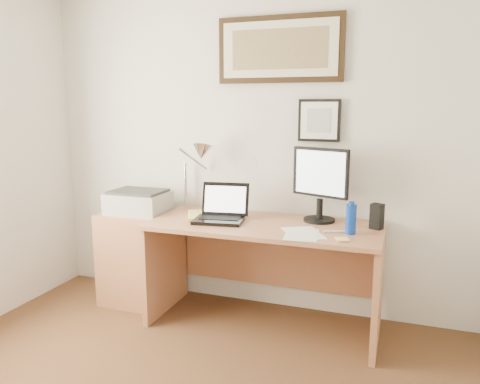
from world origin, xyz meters
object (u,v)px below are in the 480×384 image
at_px(book, 188,216).
at_px(lcd_monitor, 320,181).
at_px(water_bottle, 351,219).
at_px(side_cabinet, 136,258).
at_px(laptop, 221,213).
at_px(printer, 138,202).
at_px(desk, 267,252).

height_order(book, lcd_monitor, lcd_monitor).
bearing_deg(water_bottle, side_cabinet, 176.05).
distance_m(side_cabinet, book, 0.63).
bearing_deg(book, water_bottle, -2.83).
bearing_deg(laptop, book, 177.50).
xyz_separation_m(water_bottle, printer, (-1.63, 0.13, -0.03)).
height_order(side_cabinet, laptop, laptop).
distance_m(book, lcd_monitor, 0.99).
relative_size(water_bottle, desk, 0.12).
bearing_deg(water_bottle, book, 177.17).
distance_m(lcd_monitor, printer, 1.41).
bearing_deg(side_cabinet, water_bottle, -3.95).
xyz_separation_m(side_cabinet, desk, (1.07, 0.04, 0.15)).
bearing_deg(side_cabinet, desk, 1.89).
height_order(side_cabinet, printer, printer).
distance_m(water_bottle, lcd_monitor, 0.40).
bearing_deg(desk, side_cabinet, -178.11).
height_order(water_bottle, book, water_bottle).
xyz_separation_m(laptop, printer, (-0.73, 0.08, 0.01)).
height_order(desk, lcd_monitor, lcd_monitor).
xyz_separation_m(book, lcd_monitor, (0.93, 0.19, 0.28)).
bearing_deg(book, lcd_monitor, 11.75).
bearing_deg(book, desk, 9.05).
distance_m(book, laptop, 0.27).
xyz_separation_m(book, printer, (-0.46, 0.07, 0.06)).
bearing_deg(laptop, side_cabinet, 174.83).
distance_m(desk, printer, 1.08).
bearing_deg(side_cabinet, book, -6.61).
distance_m(water_bottle, printer, 1.64).
bearing_deg(laptop, desk, 18.34).
relative_size(water_bottle, book, 0.65).
bearing_deg(lcd_monitor, side_cabinet, -174.53).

